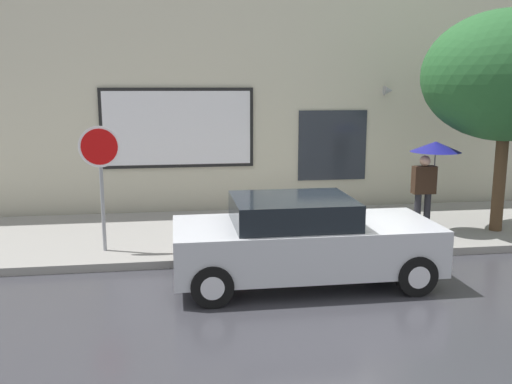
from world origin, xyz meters
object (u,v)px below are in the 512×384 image
at_px(parked_car, 303,241).
at_px(stop_sign, 100,164).
at_px(fire_hydrant, 241,228).
at_px(pedestrian_with_umbrella, 432,159).

xyz_separation_m(parked_car, stop_sign, (-3.39, 1.81, 1.09)).
xyz_separation_m(fire_hydrant, stop_sign, (-2.58, 0.15, 1.28)).
height_order(parked_car, fire_hydrant, parked_car).
bearing_deg(fire_hydrant, stop_sign, 176.59).
relative_size(parked_car, fire_hydrant, 5.55).
bearing_deg(parked_car, pedestrian_with_umbrella, 34.63).
bearing_deg(stop_sign, pedestrian_with_umbrella, 3.95).
height_order(fire_hydrant, stop_sign, stop_sign).
distance_m(parked_car, stop_sign, 4.00).
height_order(parked_car, stop_sign, stop_sign).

